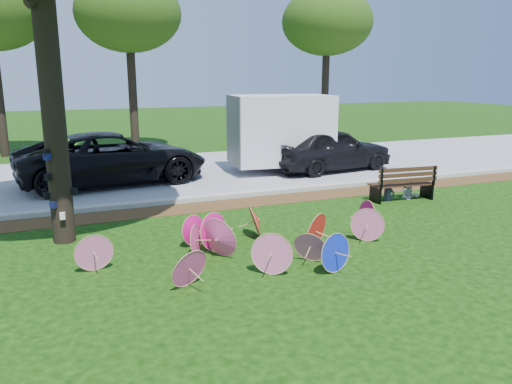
% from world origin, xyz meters
% --- Properties ---
extents(ground, '(90.00, 90.00, 0.00)m').
position_xyz_m(ground, '(0.00, 0.00, 0.00)').
color(ground, black).
rests_on(ground, ground).
extents(mulch_strip, '(90.00, 1.00, 0.01)m').
position_xyz_m(mulch_strip, '(0.00, 4.50, 0.01)').
color(mulch_strip, '#472D16').
rests_on(mulch_strip, ground).
extents(curb, '(90.00, 0.30, 0.12)m').
position_xyz_m(curb, '(0.00, 5.20, 0.06)').
color(curb, '#B7B5AD').
rests_on(curb, ground).
extents(street, '(90.00, 8.00, 0.01)m').
position_xyz_m(street, '(0.00, 9.35, 0.01)').
color(street, gray).
rests_on(street, ground).
extents(parasol_pile, '(6.00, 2.79, 0.78)m').
position_xyz_m(parasol_pile, '(0.14, 0.72, 0.35)').
color(parasol_pile, '#D06492').
rests_on(parasol_pile, ground).
extents(black_van, '(6.04, 3.39, 1.59)m').
position_xyz_m(black_van, '(-1.68, 8.33, 0.80)').
color(black_van, black).
rests_on(black_van, ground).
extents(dark_pickup, '(4.65, 2.33, 1.52)m').
position_xyz_m(dark_pickup, '(5.63, 7.64, 0.76)').
color(dark_pickup, black).
rests_on(dark_pickup, ground).
extents(cargo_trailer, '(3.57, 2.52, 2.92)m').
position_xyz_m(cargo_trailer, '(3.96, 8.22, 1.46)').
color(cargo_trailer, white).
rests_on(cargo_trailer, ground).
extents(park_bench, '(1.83, 0.84, 0.93)m').
position_xyz_m(park_bench, '(5.22, 3.24, 0.46)').
color(park_bench, black).
rests_on(park_bench, ground).
extents(person_left, '(0.38, 0.25, 1.02)m').
position_xyz_m(person_left, '(4.87, 3.29, 0.51)').
color(person_left, '#383B4D').
rests_on(person_left, ground).
extents(person_right, '(0.63, 0.56, 1.09)m').
position_xyz_m(person_right, '(5.57, 3.29, 0.55)').
color(person_right, silver).
rests_on(person_right, ground).
extents(bg_trees, '(19.02, 5.18, 7.40)m').
position_xyz_m(bg_trees, '(1.39, 15.02, 5.77)').
color(bg_trees, black).
rests_on(bg_trees, ground).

